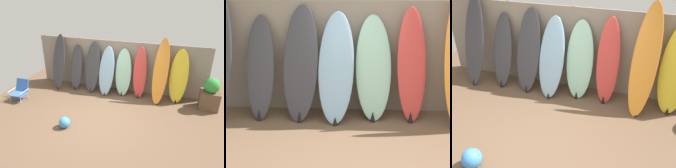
% 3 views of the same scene
% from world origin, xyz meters
% --- Properties ---
extents(fence_back, '(6.08, 0.11, 1.80)m').
position_xyz_m(fence_back, '(-0.00, 2.01, 0.90)').
color(fence_back, gray).
rests_on(fence_back, ground).
extents(surfboard_charcoal_1, '(0.46, 0.61, 1.59)m').
position_xyz_m(surfboard_charcoal_1, '(-1.50, 1.66, 0.78)').
color(surfboard_charcoal_1, '#38383D').
rests_on(surfboard_charcoal_1, ground).
extents(surfboard_charcoal_2, '(0.59, 0.64, 1.75)m').
position_xyz_m(surfboard_charcoal_2, '(-0.86, 1.63, 0.86)').
color(surfboard_charcoal_2, '#38383D').
rests_on(surfboard_charcoal_2, ground).
extents(surfboard_skyblue_3, '(0.58, 0.66, 1.66)m').
position_xyz_m(surfboard_skyblue_3, '(-0.31, 1.57, 0.82)').
color(surfboard_skyblue_3, '#8CB7D6').
rests_on(surfboard_skyblue_3, ground).
extents(surfboard_seafoam_4, '(0.59, 0.56, 1.60)m').
position_xyz_m(surfboard_seafoam_4, '(0.26, 1.68, 0.79)').
color(surfboard_seafoam_4, '#9ED6BC').
rests_on(surfboard_seafoam_4, ground).
extents(surfboard_red_5, '(0.49, 0.52, 1.72)m').
position_xyz_m(surfboard_red_5, '(0.84, 1.67, 0.85)').
color(surfboard_red_5, '#D13D38').
rests_on(surfboard_red_5, ground).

